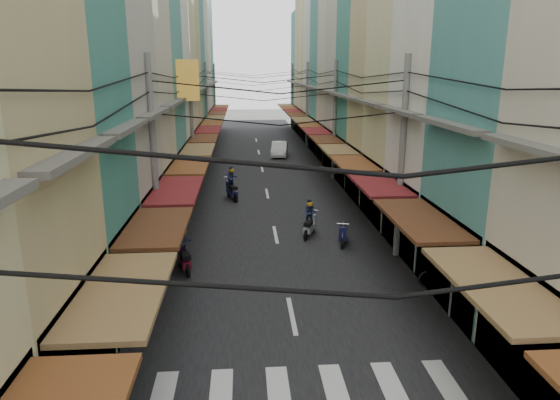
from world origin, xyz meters
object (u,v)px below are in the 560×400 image
market_umbrella (543,303)px  traffic_sign (455,250)px  bicycle (443,287)px  white_car (279,156)px

market_umbrella → traffic_sign: traffic_sign is taller
traffic_sign → market_umbrella: bearing=-77.5°
bicycle → traffic_sign: (-0.70, -2.16, 2.25)m
white_car → market_umbrella: bearing=-76.1°
white_car → bicycle: size_ratio=2.58×
white_car → traffic_sign: bearing=-76.8°
traffic_sign → bicycle: bearing=72.1°
white_car → bicycle: 28.21m
white_car → bicycle: (3.88, -27.95, 0.00)m
market_umbrella → traffic_sign: bearing=102.5°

